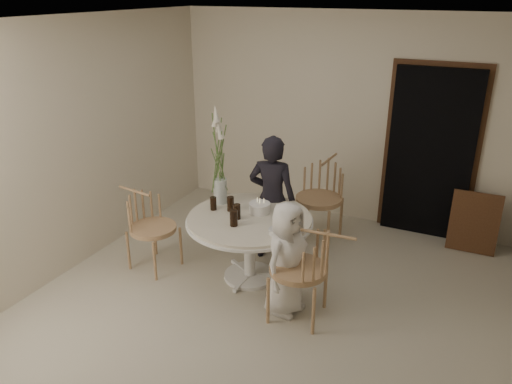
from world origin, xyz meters
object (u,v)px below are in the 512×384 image
at_px(chair_left, 144,218).
at_px(girl, 272,199).
at_px(boy, 286,259).
at_px(flower_vase, 219,164).
at_px(table, 250,227).
at_px(birthday_cake, 260,208).
at_px(chair_far, 323,188).
at_px(chair_right, 313,262).

height_order(chair_left, girl, girl).
bearing_deg(boy, girl, 43.05).
bearing_deg(flower_vase, boy, -29.02).
bearing_deg(table, flower_vase, 156.94).
bearing_deg(birthday_cake, girl, 94.06).
relative_size(girl, birthday_cake, 6.54).
distance_m(table, boy, 0.69).
bearing_deg(chair_left, birthday_cake, -63.80).
relative_size(chair_far, girl, 0.67).
bearing_deg(chair_left, chair_right, -85.69).
distance_m(table, chair_far, 1.38).
relative_size(table, girl, 0.90).
relative_size(girl, flower_vase, 1.34).
bearing_deg(birthday_cake, chair_left, -162.68).
bearing_deg(girl, chair_left, 23.71).
bearing_deg(chair_far, birthday_cake, -101.79).
xyz_separation_m(girl, birthday_cake, (0.03, -0.38, 0.05)).
height_order(chair_far, boy, boy).
distance_m(chair_far, chair_right, 1.80).
height_order(chair_far, birthday_cake, chair_far).
xyz_separation_m(birthday_cake, flower_vase, (-0.50, 0.05, 0.40)).
height_order(chair_left, boy, boy).
distance_m(chair_far, boy, 1.72).
bearing_deg(chair_right, chair_left, -98.77).
distance_m(girl, flower_vase, 0.74).
bearing_deg(flower_vase, chair_right, -24.66).
height_order(girl, birthday_cake, girl).
relative_size(table, chair_right, 1.40).
bearing_deg(girl, table, 78.79).
xyz_separation_m(chair_left, girl, (1.21, 0.77, 0.16)).
bearing_deg(chair_left, boy, -85.58).
xyz_separation_m(chair_right, boy, (-0.27, 0.02, -0.04)).
xyz_separation_m(boy, flower_vase, (-1.03, 0.57, 0.61)).
height_order(boy, birthday_cake, boy).
distance_m(chair_left, boy, 1.76).
bearing_deg(birthday_cake, chair_far, 75.19).
distance_m(girl, boy, 1.07).
relative_size(girl, boy, 1.29).
relative_size(table, boy, 1.16).
bearing_deg(chair_left, chair_far, -35.68).
distance_m(chair_far, girl, 0.88).
xyz_separation_m(girl, boy, (0.55, -0.91, -0.17)).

